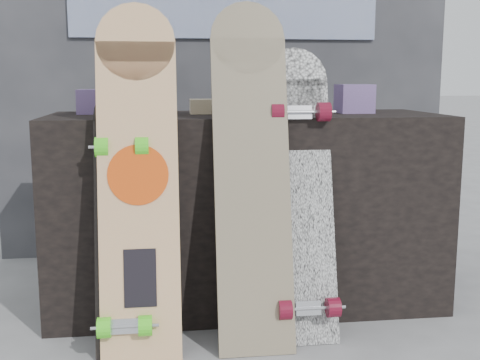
{
  "coord_description": "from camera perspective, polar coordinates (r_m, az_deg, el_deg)",
  "views": [
    {
      "loc": [
        -0.35,
        -1.96,
        0.94
      ],
      "look_at": [
        -0.06,
        0.2,
        0.58
      ],
      "focal_mm": 45.0,
      "sensor_mm": 36.0,
      "label": 1
    }
  ],
  "objects": [
    {
      "name": "skateboard_dark",
      "position": [
        2.12,
        -10.93,
        -3.55
      ],
      "size": [
        0.2,
        0.32,
        0.91
      ],
      "rotation": [
        -0.26,
        0.0,
        0.0
      ],
      "color": "black",
      "rests_on": "ground"
    },
    {
      "name": "longboard_geisha",
      "position": [
        2.08,
        -9.64,
        0.96
      ],
      "size": [
        0.27,
        0.26,
        1.21
      ],
      "rotation": [
        -0.2,
        0.0,
        0.0
      ],
      "color": "beige",
      "rests_on": "ground"
    },
    {
      "name": "ground",
      "position": [
        2.2,
        2.42,
        -15.83
      ],
      "size": [
        60.0,
        60.0,
        0.0
      ],
      "primitive_type": "plane",
      "color": "slate",
      "rests_on": "ground"
    },
    {
      "name": "booth",
      "position": [
        3.33,
        -1.51,
        12.31
      ],
      "size": [
        2.4,
        0.22,
        2.2
      ],
      "color": "#2F2F34",
      "rests_on": "ground"
    },
    {
      "name": "merch_box_flat",
      "position": [
        2.52,
        -2.24,
        6.99
      ],
      "size": [
        0.22,
        0.1,
        0.06
      ],
      "primitive_type": "cube",
      "color": "#D1B78C",
      "rests_on": "vendor_table"
    },
    {
      "name": "longboard_cascadia",
      "position": [
        2.21,
        5.75,
        -0.78
      ],
      "size": [
        0.24,
        0.36,
        1.06
      ],
      "rotation": [
        -0.27,
        0.0,
        0.0
      ],
      "color": "white",
      "rests_on": "ground"
    },
    {
      "name": "merch_box_purple",
      "position": [
        2.57,
        -13.12,
        7.25
      ],
      "size": [
        0.18,
        0.12,
        0.1
      ],
      "primitive_type": "cube",
      "color": "#523164",
      "rests_on": "vendor_table"
    },
    {
      "name": "longboard_celtic",
      "position": [
        2.12,
        1.1,
        1.58
      ],
      "size": [
        0.27,
        0.32,
        1.22
      ],
      "rotation": [
        -0.24,
        0.0,
        0.0
      ],
      "color": "#C4B186",
      "rests_on": "ground"
    },
    {
      "name": "merch_box_small",
      "position": [
        2.61,
        10.78,
        7.58
      ],
      "size": [
        0.14,
        0.14,
        0.12
      ],
      "primitive_type": "cube",
      "color": "#523164",
      "rests_on": "vendor_table"
    },
    {
      "name": "vendor_table",
      "position": [
        2.54,
        0.55,
        -2.78
      ],
      "size": [
        1.6,
        0.6,
        0.8
      ],
      "primitive_type": "cube",
      "color": "black",
      "rests_on": "ground"
    }
  ]
}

